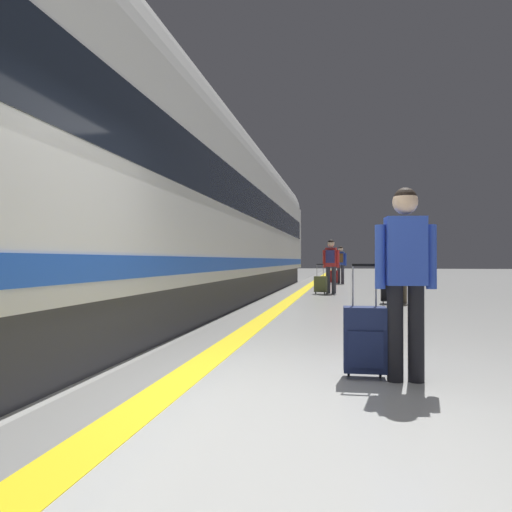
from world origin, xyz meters
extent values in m
plane|color=#B7B7B2|center=(0.00, 0.00, 0.00)|extent=(120.00, 120.00, 0.00)
cube|color=yellow|center=(-0.92, 10.00, 0.00)|extent=(0.36, 80.00, 0.01)
cube|color=slate|center=(-1.29, 10.00, 0.00)|extent=(0.70, 80.00, 0.01)
cube|color=#38383D|center=(-3.11, 7.43, 0.35)|extent=(2.67, 26.15, 0.70)
cube|color=silver|center=(-3.11, 7.43, 2.15)|extent=(2.90, 27.24, 2.90)
cylinder|color=silver|center=(-3.11, 7.43, 3.55)|extent=(2.84, 26.69, 2.84)
cube|color=black|center=(-3.11, 7.43, 2.50)|extent=(2.93, 25.60, 0.80)
cube|color=#1E4CB2|center=(-3.11, 7.43, 1.00)|extent=(2.94, 26.69, 0.24)
cube|color=gray|center=(-4.57, 11.51, 1.90)|extent=(0.02, 0.90, 2.00)
cylinder|color=black|center=(1.15, 0.66, 0.42)|extent=(0.14, 0.14, 0.85)
cylinder|color=black|center=(0.97, 0.64, 0.42)|extent=(0.14, 0.14, 0.85)
cube|color=blue|center=(1.06, 0.65, 1.15)|extent=(0.37, 0.24, 0.61)
cylinder|color=blue|center=(1.28, 0.67, 1.10)|extent=(0.09, 0.09, 0.57)
cylinder|color=blue|center=(0.84, 0.62, 1.10)|extent=(0.09, 0.09, 0.57)
sphere|color=beige|center=(1.06, 0.65, 1.59)|extent=(0.22, 0.22, 0.22)
sphere|color=black|center=(1.06, 0.65, 1.61)|extent=(0.20, 0.20, 0.20)
cube|color=#19234C|center=(0.71, 0.72, 0.35)|extent=(0.39, 0.23, 0.59)
cube|color=#19234C|center=(0.72, 0.60, 0.28)|extent=(0.31, 0.02, 0.32)
cylinder|color=black|center=(0.85, 0.78, 0.03)|extent=(0.02, 0.06, 0.06)
cylinder|color=black|center=(0.57, 0.78, 0.03)|extent=(0.02, 0.06, 0.06)
cylinder|color=gray|center=(0.82, 0.77, 0.84)|extent=(0.02, 0.02, 0.38)
cylinder|color=gray|center=(0.61, 0.77, 0.84)|extent=(0.02, 0.02, 0.38)
cube|color=black|center=(0.71, 0.77, 1.03)|extent=(0.22, 0.03, 0.02)
cylinder|color=brown|center=(1.84, 8.97, 0.39)|extent=(0.13, 0.13, 0.77)
cylinder|color=brown|center=(2.00, 8.97, 0.39)|extent=(0.13, 0.13, 0.77)
cube|color=orange|center=(1.92, 8.97, 1.05)|extent=(0.31, 0.19, 0.55)
cylinder|color=orange|center=(1.72, 8.97, 1.00)|extent=(0.08, 0.08, 0.52)
cylinder|color=orange|center=(2.12, 8.98, 1.00)|extent=(0.08, 0.08, 0.52)
sphere|color=#A37556|center=(1.92, 8.97, 1.45)|extent=(0.20, 0.20, 0.20)
sphere|color=black|center=(1.92, 8.97, 1.47)|extent=(0.19, 0.19, 0.19)
cube|color=black|center=(1.92, 8.83, 1.07)|extent=(0.24, 0.13, 0.37)
cube|color=black|center=(1.60, 8.66, 0.34)|extent=(0.38, 0.22, 0.57)
cube|color=black|center=(1.60, 8.78, 0.27)|extent=(0.31, 0.02, 0.31)
cylinder|color=black|center=(1.46, 8.60, 0.03)|extent=(0.02, 0.06, 0.06)
cylinder|color=black|center=(1.74, 8.60, 0.03)|extent=(0.02, 0.06, 0.06)
cylinder|color=gray|center=(1.50, 8.61, 0.82)|extent=(0.02, 0.02, 0.38)
cylinder|color=gray|center=(1.71, 8.61, 0.82)|extent=(0.02, 0.02, 0.38)
cube|color=black|center=(1.60, 8.61, 1.01)|extent=(0.22, 0.03, 0.02)
cylinder|color=#383842|center=(0.00, 12.20, 0.43)|extent=(0.14, 0.14, 0.86)
cylinder|color=#383842|center=(0.18, 12.17, 0.43)|extent=(0.14, 0.14, 0.86)
cube|color=red|center=(0.09, 12.19, 1.17)|extent=(0.37, 0.25, 0.61)
cylinder|color=red|center=(-0.13, 12.23, 1.11)|extent=(0.09, 0.09, 0.57)
cylinder|color=red|center=(0.32, 12.16, 1.11)|extent=(0.09, 0.09, 0.57)
sphere|color=beige|center=(0.09, 12.19, 1.61)|extent=(0.23, 0.23, 0.23)
sphere|color=black|center=(0.09, 12.19, 1.63)|extent=(0.21, 0.21, 0.21)
cube|color=navy|center=(0.07, 12.04, 1.19)|extent=(0.28, 0.18, 0.41)
cube|color=#596038|center=(-0.23, 11.87, 0.31)|extent=(0.42, 0.30, 0.50)
cube|color=#596038|center=(-0.20, 11.98, 0.25)|extent=(0.31, 0.08, 0.28)
cylinder|color=black|center=(-0.38, 11.83, 0.03)|extent=(0.03, 0.06, 0.06)
cylinder|color=black|center=(-0.10, 11.77, 0.03)|extent=(0.03, 0.06, 0.06)
cylinder|color=gray|center=(-0.34, 11.84, 0.75)|extent=(0.02, 0.02, 0.38)
cylinder|color=gray|center=(-0.14, 11.79, 0.75)|extent=(0.02, 0.02, 0.38)
cube|color=black|center=(-0.24, 11.81, 0.94)|extent=(0.22, 0.07, 0.02)
cylinder|color=#383842|center=(0.25, 18.89, 0.42)|extent=(0.14, 0.14, 0.85)
cylinder|color=#383842|center=(0.43, 18.86, 0.42)|extent=(0.14, 0.14, 0.85)
cube|color=blue|center=(0.34, 18.87, 1.15)|extent=(0.37, 0.25, 0.60)
cylinder|color=blue|center=(0.12, 18.91, 1.10)|extent=(0.09, 0.09, 0.56)
cylinder|color=blue|center=(0.56, 18.85, 1.10)|extent=(0.09, 0.09, 0.56)
sphere|color=beige|center=(0.34, 18.87, 1.58)|extent=(0.22, 0.22, 0.22)
sphere|color=black|center=(0.34, 18.87, 1.61)|extent=(0.20, 0.20, 0.20)
cube|color=brown|center=(0.32, 18.72, 1.17)|extent=(0.28, 0.18, 0.40)
cube|color=#A51E1E|center=(0.02, 18.64, 0.33)|extent=(0.40, 0.26, 0.55)
cube|color=#A51E1E|center=(0.03, 18.76, 0.26)|extent=(0.31, 0.05, 0.30)
cylinder|color=black|center=(-0.13, 18.59, 0.03)|extent=(0.03, 0.06, 0.06)
cylinder|color=black|center=(0.16, 18.57, 0.03)|extent=(0.03, 0.06, 0.06)
cylinder|color=gray|center=(-0.09, 18.60, 0.80)|extent=(0.02, 0.02, 0.38)
cylinder|color=gray|center=(0.12, 18.58, 0.80)|extent=(0.02, 0.02, 0.38)
cube|color=black|center=(0.02, 18.59, 0.99)|extent=(0.22, 0.05, 0.02)
camera|label=1|loc=(0.54, -3.86, 1.07)|focal=34.54mm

